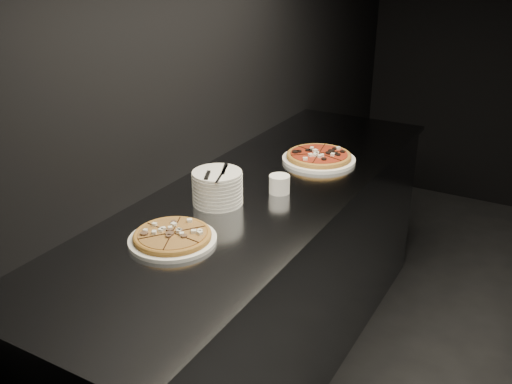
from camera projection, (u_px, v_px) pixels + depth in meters
The scene contains 7 objects.
wall_left at pixel (186, 66), 2.39m from camera, with size 0.02×5.00×2.80m, color black.
counter at pixel (262, 280), 2.60m from camera, with size 0.74×2.44×0.92m.
pizza_mushroom at pixel (172, 237), 1.98m from camera, with size 0.31×0.31×0.04m.
pizza_tomato at pixel (319, 157), 2.70m from camera, with size 0.39×0.39×0.04m.
plate_stack at pixel (217, 187), 2.25m from camera, with size 0.20×0.20×0.13m.
cutlery at pixel (217, 173), 2.21m from camera, with size 0.08×0.21×0.01m.
ramekin at pixel (279, 184), 2.36m from camera, with size 0.09×0.09×0.08m.
Camera 1 is at (-1.06, -1.94, 1.88)m, focal length 40.00 mm.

